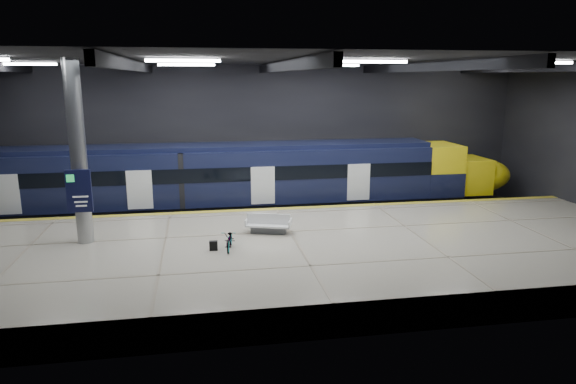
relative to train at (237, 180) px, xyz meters
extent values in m
plane|color=black|center=(1.68, -5.50, -2.06)|extent=(30.00, 30.00, 0.00)
cube|color=black|center=(1.68, 2.50, 1.94)|extent=(30.00, 0.10, 8.00)
cube|color=black|center=(1.68, -13.50, 1.94)|extent=(30.00, 0.10, 8.00)
cube|color=black|center=(1.68, -5.50, 5.94)|extent=(30.00, 16.00, 0.10)
cube|color=black|center=(-4.32, -5.50, 5.69)|extent=(0.25, 16.00, 0.40)
cube|color=black|center=(1.68, -5.50, 5.69)|extent=(0.25, 16.00, 0.40)
cube|color=black|center=(7.68, -5.50, 5.69)|extent=(0.25, 16.00, 0.40)
cube|color=black|center=(13.68, -5.50, 5.69)|extent=(0.25, 16.00, 0.40)
cube|color=white|center=(-2.32, -7.50, 5.82)|extent=(2.60, 0.18, 0.10)
cube|color=white|center=(4.68, -7.50, 5.82)|extent=(2.60, 0.18, 0.10)
cube|color=white|center=(11.68, -7.50, 5.82)|extent=(2.60, 0.18, 0.10)
cube|color=white|center=(-9.32, -1.50, 5.82)|extent=(2.60, 0.18, 0.10)
cube|color=white|center=(-2.32, -1.50, 5.82)|extent=(2.60, 0.18, 0.10)
cube|color=white|center=(4.68, -1.50, 5.82)|extent=(2.60, 0.18, 0.10)
cube|color=white|center=(11.68, -1.50, 5.82)|extent=(2.60, 0.18, 0.10)
cube|color=#B5AE99|center=(1.68, -8.00, -1.51)|extent=(30.00, 11.00, 1.10)
cube|color=gold|center=(1.68, -2.75, -0.95)|extent=(30.00, 0.40, 0.01)
cube|color=gray|center=(1.68, -0.72, -1.98)|extent=(30.00, 0.08, 0.16)
cube|color=gray|center=(1.68, 0.72, -1.98)|extent=(30.00, 0.08, 0.16)
cube|color=black|center=(-1.80, 0.00, -1.51)|extent=(24.00, 2.58, 0.80)
cube|color=black|center=(-1.80, 0.00, 0.27)|extent=(24.00, 2.80, 2.75)
cube|color=black|center=(-1.80, 0.00, 1.76)|extent=(24.00, 2.30, 0.24)
cube|color=black|center=(-1.80, -1.41, 0.54)|extent=(24.00, 0.04, 0.70)
cube|color=white|center=(1.20, -1.41, -0.06)|extent=(1.20, 0.05, 1.90)
cube|color=yellow|center=(11.20, 0.00, 0.27)|extent=(2.00, 2.80, 2.75)
ellipsoid|color=yellow|center=(13.80, 0.00, -0.21)|extent=(3.60, 2.52, 1.90)
cube|color=black|center=(11.50, 0.00, 0.44)|extent=(1.60, 2.38, 0.80)
cube|color=#595B60|center=(0.79, -6.55, -0.83)|extent=(1.49, 0.86, 0.27)
cube|color=white|center=(0.79, -6.55, -0.62)|extent=(1.92, 1.26, 0.07)
cube|color=white|center=(0.79, -6.55, -0.37)|extent=(1.71, 0.61, 0.44)
cube|color=white|center=(-0.06, -6.28, -0.51)|extent=(0.28, 0.74, 0.27)
cube|color=white|center=(1.63, -6.82, -0.51)|extent=(0.28, 0.74, 0.27)
imported|color=#99999E|center=(-0.89, -8.34, -0.58)|extent=(0.73, 1.52, 0.77)
cube|color=black|center=(-1.49, -8.34, -0.78)|extent=(0.31, 0.20, 0.35)
cylinder|color=#9EA0A5|center=(-6.32, -6.50, 2.49)|extent=(0.60, 0.60, 6.90)
cube|color=black|center=(-6.32, -6.92, 1.14)|extent=(0.90, 0.12, 1.60)
camera|label=1|loc=(-1.86, -26.46, 5.24)|focal=32.00mm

